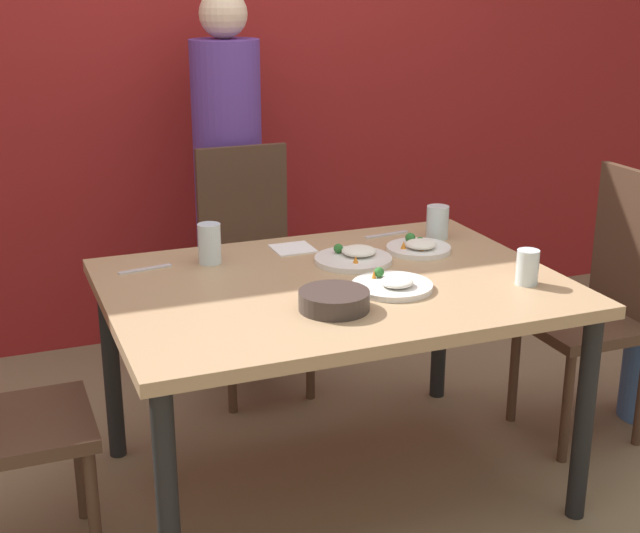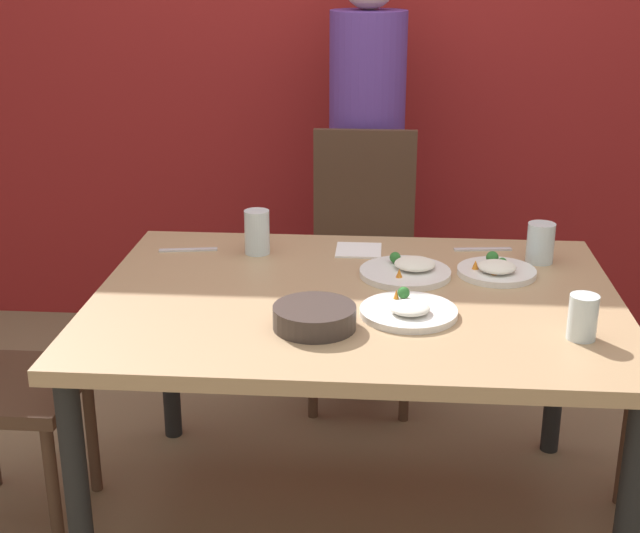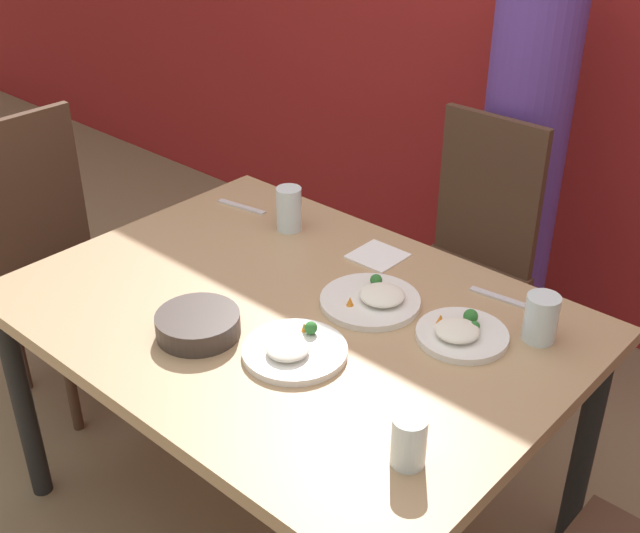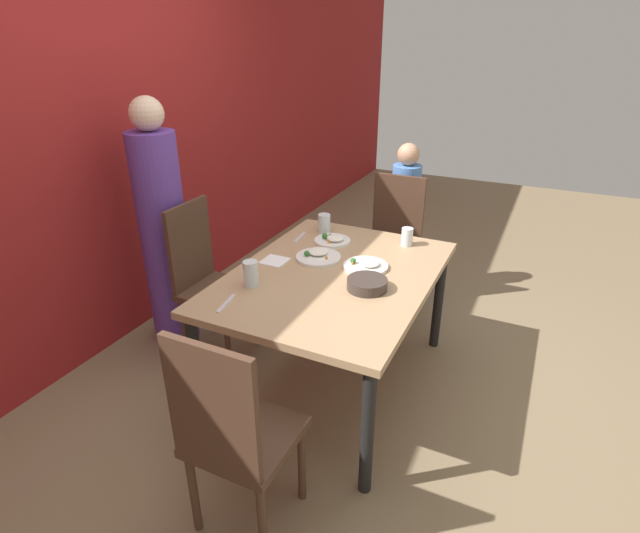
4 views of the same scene
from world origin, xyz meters
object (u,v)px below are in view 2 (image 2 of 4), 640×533
chair_adult_spot (362,261)px  glass_water_tall (583,317)px  person_adult (366,181)px  bowl_curry (314,316)px  plate_rice_adult (496,270)px

chair_adult_spot → glass_water_tall: chair_adult_spot is taller
person_adult → bowl_curry: size_ratio=7.72×
plate_rice_adult → person_adult: bearing=112.1°
bowl_curry → plate_rice_adult: 0.64m
glass_water_tall → person_adult: bearing=111.5°
chair_adult_spot → bowl_curry: (-0.09, -1.10, 0.24)m
chair_adult_spot → person_adult: bearing=90.0°
chair_adult_spot → plate_rice_adult: (0.40, -0.69, 0.22)m
plate_rice_adult → glass_water_tall: glass_water_tall is taller
plate_rice_adult → glass_water_tall: (0.16, -0.43, 0.04)m
chair_adult_spot → glass_water_tall: (0.56, -1.11, 0.26)m
person_adult → plate_rice_adult: size_ratio=7.08×
person_adult → bowl_curry: person_adult is taller
bowl_curry → plate_rice_adult: bowl_curry is taller
chair_adult_spot → plate_rice_adult: bearing=-59.5°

